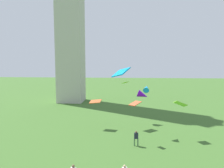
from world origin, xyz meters
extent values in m
cube|color=#B7B2A8|center=(-14.94, 48.86, 21.85)|extent=(5.86, 5.86, 43.70)
sphere|color=#D8AD84|center=(-1.41, 13.68, 1.44)|extent=(0.22, 0.22, 0.22)
cylinder|color=#51754C|center=(-0.38, 21.66, 0.44)|extent=(0.16, 0.16, 0.88)
cylinder|color=#51754C|center=(0.02, 21.68, 0.44)|extent=(0.16, 0.16, 0.88)
cube|color=#1E2333|center=(-0.18, 21.67, 1.23)|extent=(0.49, 0.30, 0.70)
sphere|color=brown|center=(-0.18, 21.67, 1.70)|extent=(0.26, 0.26, 0.26)
sphere|color=brown|center=(-5.56, 13.10, 1.58)|extent=(0.24, 0.24, 0.24)
cube|color=#0791DE|center=(-1.86, 16.86, 8.98)|extent=(1.85, 2.11, 1.03)
cone|color=#6A0DC3|center=(1.19, 31.82, 4.47)|extent=(2.10, 1.37, 1.72)
cube|color=#7BC930|center=(5.54, 24.79, 4.52)|extent=(1.69, 1.13, 1.01)
cube|color=#C25B2A|center=(-6.01, 28.44, 3.97)|extent=(1.85, 1.45, 0.58)
cube|color=#D65D32|center=(-0.12, 28.67, 3.72)|extent=(2.02, 2.07, 0.54)
cube|color=#5AB80C|center=(-1.55, 23.80, 7.30)|extent=(0.90, 0.97, 0.32)
cone|color=#148ADA|center=(1.29, 26.12, 6.32)|extent=(1.05, 1.51, 1.22)
camera|label=1|loc=(-1.17, -3.67, 10.16)|focal=35.47mm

